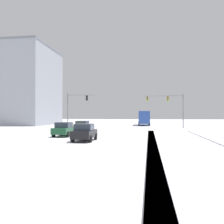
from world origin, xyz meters
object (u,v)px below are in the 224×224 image
bus_oncoming (144,117)px  car_yellow_cab_lead (83,126)px  traffic_signal_far_left (75,105)px  office_building_far_left_block (3,86)px  car_black_third (85,132)px  car_dark_green_second (64,129)px  traffic_signal_far_right (170,103)px

bus_oncoming → car_yellow_cab_lead: bearing=-107.5°
car_yellow_cab_lead → traffic_signal_far_left: bearing=112.8°
car_yellow_cab_lead → office_building_far_left_block: size_ratio=0.15×
car_yellow_cab_lead → car_black_third: 12.87m
traffic_signal_far_left → car_black_third: (7.41, -21.63, -3.56)m
car_yellow_cab_lead → car_dark_green_second: size_ratio=1.00×
car_black_third → bus_oncoming: 38.84m
car_black_third → traffic_signal_far_left: bearing=108.9°
car_black_third → bus_oncoming: (4.74, 38.53, 1.18)m
traffic_signal_far_right → traffic_signal_far_left: 17.71m
traffic_signal_far_right → car_dark_green_second: bearing=-122.8°
car_dark_green_second → bus_oncoming: bearing=76.1°
traffic_signal_far_right → car_black_third: (-9.83, -25.64, -3.87)m
traffic_signal_far_left → car_dark_green_second: size_ratio=1.58×
car_dark_green_second → office_building_far_left_block: (-27.97, 32.73, 9.12)m
car_dark_green_second → bus_oncoming: size_ratio=0.37×
traffic_signal_far_left → car_black_third: 23.14m
car_yellow_cab_lead → car_black_third: size_ratio=0.99×
car_yellow_cab_lead → bus_oncoming: (8.26, 26.15, 1.18)m
car_black_third → traffic_signal_far_right: bearing=69.0°
traffic_signal_far_left → bus_oncoming: traffic_signal_far_left is taller
traffic_signal_far_left → office_building_far_left_block: 29.47m
traffic_signal_far_left → car_yellow_cab_lead: traffic_signal_far_left is taller
car_black_third → office_building_far_left_block: 49.88m
traffic_signal_far_right → car_black_third: traffic_signal_far_right is taller
traffic_signal_far_right → car_yellow_cab_lead: 19.21m
traffic_signal_far_left → car_dark_green_second: 17.64m
car_yellow_cab_lead → car_dark_green_second: bearing=-90.9°
traffic_signal_far_right → car_dark_green_second: 25.14m
traffic_signal_far_left → traffic_signal_far_right: bearing=13.1°
car_black_third → bus_oncoming: bearing=83.0°
traffic_signal_far_left → car_yellow_cab_lead: bearing=-67.2°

